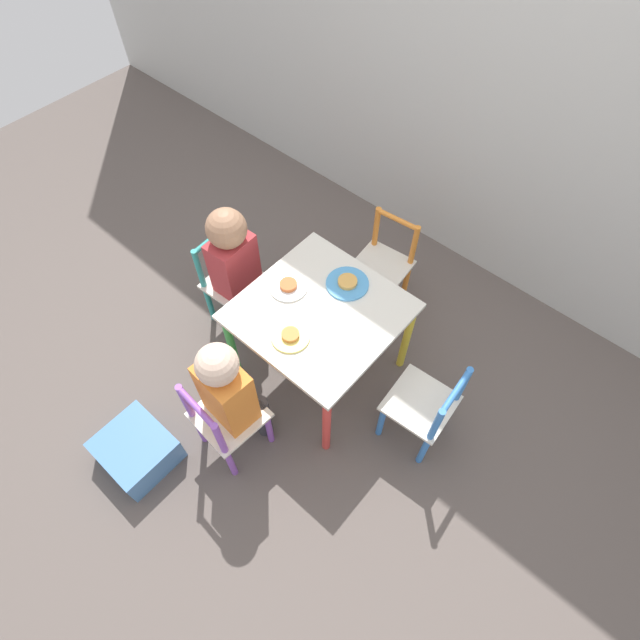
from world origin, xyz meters
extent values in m
plane|color=#5B514C|center=(0.00, 0.00, 0.00)|extent=(6.00, 6.00, 0.00)
cube|color=beige|center=(0.00, 1.12, 1.30)|extent=(6.00, 0.06, 2.60)
cube|color=silver|center=(0.00, 0.00, 0.48)|extent=(0.63, 0.63, 0.02)
cylinder|color=green|center=(-0.28, -0.28, 0.24)|extent=(0.04, 0.04, 0.47)
cylinder|color=#DB3D38|center=(0.28, -0.28, 0.24)|extent=(0.04, 0.04, 0.47)
cylinder|color=#E5599E|center=(-0.28, 0.28, 0.24)|extent=(0.04, 0.04, 0.47)
cylinder|color=yellow|center=(0.28, 0.28, 0.24)|extent=(0.04, 0.04, 0.47)
cube|color=silver|center=(-0.52, -0.03, 0.27)|extent=(0.27, 0.27, 0.02)
cylinder|color=teal|center=(-0.41, -0.13, 0.13)|extent=(0.03, 0.03, 0.26)
cylinder|color=teal|center=(-0.42, 0.08, 0.13)|extent=(0.03, 0.03, 0.26)
cylinder|color=teal|center=(-0.62, -0.14, 0.13)|extent=(0.03, 0.03, 0.26)
cylinder|color=teal|center=(-0.63, 0.07, 0.13)|extent=(0.03, 0.03, 0.26)
cylinder|color=teal|center=(-0.62, -0.14, 0.39)|extent=(0.03, 0.03, 0.26)
cylinder|color=teal|center=(-0.63, 0.07, 0.39)|extent=(0.03, 0.03, 0.26)
cylinder|color=teal|center=(-0.62, -0.03, 0.51)|extent=(0.04, 0.21, 0.02)
cube|color=silver|center=(-0.04, -0.52, 0.27)|extent=(0.28, 0.28, 0.02)
cylinder|color=#8E51BC|center=(0.08, -0.42, 0.13)|extent=(0.03, 0.03, 0.26)
cylinder|color=#8E51BC|center=(-0.14, -0.40, 0.13)|extent=(0.03, 0.03, 0.26)
cylinder|color=#8E51BC|center=(0.06, -0.63, 0.13)|extent=(0.03, 0.03, 0.26)
cylinder|color=#8E51BC|center=(-0.15, -0.62, 0.13)|extent=(0.03, 0.03, 0.26)
cylinder|color=#8E51BC|center=(0.06, -0.63, 0.39)|extent=(0.03, 0.03, 0.26)
cylinder|color=#8E51BC|center=(-0.15, -0.62, 0.39)|extent=(0.03, 0.03, 0.26)
cylinder|color=#8E51BC|center=(-0.05, -0.62, 0.51)|extent=(0.21, 0.04, 0.02)
cube|color=silver|center=(-0.05, 0.52, 0.27)|extent=(0.28, 0.28, 0.02)
cylinder|color=orange|center=(-0.15, 0.40, 0.13)|extent=(0.03, 0.03, 0.26)
cylinder|color=orange|center=(0.07, 0.42, 0.13)|extent=(0.03, 0.03, 0.26)
cylinder|color=orange|center=(-0.17, 0.61, 0.13)|extent=(0.03, 0.03, 0.26)
cylinder|color=orange|center=(0.04, 0.63, 0.13)|extent=(0.03, 0.03, 0.26)
cylinder|color=orange|center=(-0.17, 0.61, 0.39)|extent=(0.03, 0.03, 0.26)
cylinder|color=orange|center=(0.04, 0.63, 0.39)|extent=(0.03, 0.03, 0.26)
cylinder|color=orange|center=(-0.06, 0.62, 0.51)|extent=(0.21, 0.04, 0.02)
cube|color=silver|center=(0.52, 0.04, 0.27)|extent=(0.28, 0.28, 0.02)
cylinder|color=#387AD1|center=(0.40, 0.14, 0.13)|extent=(0.03, 0.03, 0.26)
cylinder|color=#387AD1|center=(0.42, -0.08, 0.13)|extent=(0.03, 0.03, 0.26)
cylinder|color=#387AD1|center=(0.62, 0.15, 0.13)|extent=(0.03, 0.03, 0.26)
cylinder|color=#387AD1|center=(0.63, -0.06, 0.13)|extent=(0.03, 0.03, 0.26)
cylinder|color=#387AD1|center=(0.62, 0.15, 0.39)|extent=(0.03, 0.03, 0.26)
cylinder|color=#387AD1|center=(0.63, -0.06, 0.39)|extent=(0.03, 0.03, 0.26)
cylinder|color=#387AD1|center=(0.62, 0.04, 0.51)|extent=(0.04, 0.21, 0.02)
cylinder|color=#38383D|center=(-0.40, -0.07, 0.14)|extent=(0.07, 0.07, 0.28)
cylinder|color=#38383D|center=(-0.40, 0.03, 0.14)|extent=(0.07, 0.07, 0.28)
cube|color=#B23338|center=(-0.50, -0.03, 0.43)|extent=(0.15, 0.21, 0.30)
sphere|color=#A37556|center=(-0.50, -0.03, 0.65)|extent=(0.18, 0.18, 0.18)
cylinder|color=#38383D|center=(0.02, -0.40, 0.14)|extent=(0.07, 0.07, 0.28)
cylinder|color=#38383D|center=(-0.08, -0.39, 0.14)|extent=(0.07, 0.07, 0.28)
cube|color=orange|center=(-0.04, -0.50, 0.44)|extent=(0.21, 0.15, 0.32)
sphere|color=beige|center=(-0.04, -0.50, 0.66)|extent=(0.16, 0.16, 0.16)
cylinder|color=white|center=(-0.18, 0.00, 0.50)|extent=(0.16, 0.16, 0.01)
cylinder|color=#CC6633|center=(-0.18, 0.00, 0.51)|extent=(0.07, 0.07, 0.02)
cylinder|color=#EADB66|center=(0.00, -0.18, 0.50)|extent=(0.16, 0.16, 0.01)
cylinder|color=#D6843D|center=(0.00, -0.18, 0.51)|extent=(0.07, 0.07, 0.02)
cylinder|color=#4C9EE0|center=(0.00, 0.18, 0.50)|extent=(0.18, 0.18, 0.01)
cylinder|color=gold|center=(0.00, 0.18, 0.51)|extent=(0.08, 0.08, 0.02)
cube|color=#4C7FB7|center=(-0.30, -0.85, 0.08)|extent=(0.30, 0.27, 0.15)
camera|label=1|loc=(0.78, -0.90, 2.16)|focal=28.00mm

